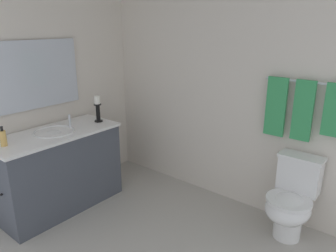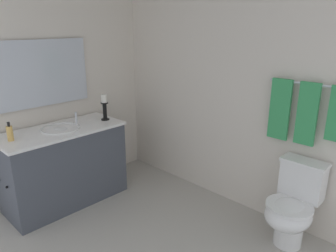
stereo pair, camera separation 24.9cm
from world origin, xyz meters
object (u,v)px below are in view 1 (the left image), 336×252
toilet (291,201)px  towel_center (303,111)px  mirror (33,75)px  towel_near_vanity (276,107)px  vanity_cabinet (58,170)px  towel_near_corner (334,110)px  towel_bar (307,82)px  sink_basin (55,136)px  candle_holder_tall (98,108)px  soap_bottle (3,138)px

toilet → towel_center: size_ratio=1.38×
mirror → towel_near_vanity: (2.05, 1.21, -0.24)m
vanity_cabinet → towel_center: size_ratio=2.34×
vanity_cabinet → towel_near_corner: 2.67m
vanity_cabinet → towel_bar: 2.55m
vanity_cabinet → towel_near_corner: towel_near_corner is taller
vanity_cabinet → sink_basin: size_ratio=3.16×
sink_basin → towel_near_corner: 2.59m
candle_holder_tall → towel_center: (1.95, 0.70, 0.15)m
vanity_cabinet → sink_basin: (-0.00, 0.00, 0.38)m
towel_near_vanity → soap_bottle: bearing=-136.1°
sink_basin → soap_bottle: 0.51m
sink_basin → towel_bar: (2.01, 1.23, 0.60)m
towel_bar → vanity_cabinet: bearing=-148.5°
soap_bottle → towel_center: towel_center is taller
candle_holder_tall → towel_bar: towel_bar is taller
soap_bottle → towel_bar: size_ratio=0.25×
mirror → towel_near_corner: bearing=25.6°
sink_basin → towel_center: bearing=31.1°
mirror → toilet: mirror is taller
toilet → towel_near_vanity: 0.85m
towel_near_vanity → candle_holder_tall: bearing=-157.8°
towel_near_vanity → towel_near_corner: bearing=0.0°
vanity_cabinet → towel_near_corner: size_ratio=2.82×
mirror → towel_near_corner: (2.53, 1.21, -0.19)m
mirror → toilet: (2.35, 1.01, -1.01)m
candle_holder_tall → towel_near_corner: (2.19, 0.70, 0.20)m
sink_basin → toilet: sink_basin is taller
vanity_cabinet → candle_holder_tall: candle_holder_tall is taller
sink_basin → candle_holder_tall: size_ratio=1.39×
towel_center → vanity_cabinet: bearing=-148.9°
candle_holder_tall → soap_bottle: bearing=-93.6°
candle_holder_tall → towel_near_vanity: (1.71, 0.70, 0.15)m
candle_holder_tall → towel_bar: bearing=20.1°
toilet → towel_near_vanity: towel_near_vanity is taller
soap_bottle → toilet: bearing=35.9°
candle_holder_tall → towel_near_corner: 2.31m
towel_bar → soap_bottle: bearing=-139.4°
vanity_cabinet → toilet: (2.07, 1.01, -0.05)m
towel_near_vanity → towel_center: 0.24m
sink_basin → towel_center: 2.37m
sink_basin → toilet: bearing=26.0°
mirror → candle_holder_tall: size_ratio=3.54×
vanity_cabinet → towel_near_corner: bearing=28.3°
candle_holder_tall → soap_bottle: candle_holder_tall is taller
soap_bottle → towel_near_vanity: 2.47m
vanity_cabinet → towel_center: (2.01, 1.21, 0.72)m
sink_basin → towel_near_vanity: towel_near_vanity is taller
towel_bar → towel_near_corner: (0.24, -0.02, -0.21)m
sink_basin → towel_near_vanity: 2.17m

